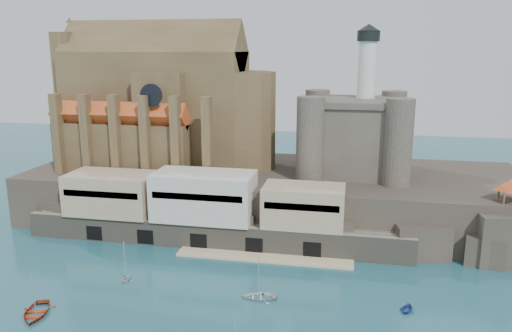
% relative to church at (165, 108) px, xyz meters
% --- Properties ---
extents(ground, '(300.00, 300.00, 0.00)m').
position_rel_church_xyz_m(ground, '(24.13, -41.85, -22.13)').
color(ground, '#1A4C58').
rests_on(ground, ground).
extents(promontory, '(100.00, 36.00, 10.00)m').
position_rel_church_xyz_m(promontory, '(23.94, -2.48, -17.20)').
color(promontory, '#2C2621').
rests_on(promontory, ground).
extents(quay, '(70.00, 12.00, 13.05)m').
position_rel_church_xyz_m(quay, '(13.94, -18.78, -16.06)').
color(quay, '#6F6959').
rests_on(quay, ground).
extents(church, '(47.00, 25.93, 30.51)m').
position_rel_church_xyz_m(church, '(0.00, 0.00, 0.00)').
color(church, brown).
rests_on(church, promontory).
extents(castle_keep, '(21.20, 21.20, 29.30)m').
position_rel_church_xyz_m(castle_keep, '(40.21, -0.78, -3.81)').
color(castle_keep, '#464137').
rests_on(castle_keep, promontory).
extents(rock_outcrop, '(14.50, 10.50, 8.70)m').
position_rel_church_xyz_m(rock_outcrop, '(66.13, -16.01, -18.11)').
color(rock_outcrop, '#2C2621').
rests_on(rock_outcrop, ground).
extents(boat_0, '(4.70, 2.62, 6.32)m').
position_rel_church_xyz_m(boat_0, '(-0.50, -47.83, -22.13)').
color(boat_0, '#973015').
rests_on(boat_0, ground).
extents(boat_4, '(2.37, 1.55, 2.63)m').
position_rel_church_xyz_m(boat_4, '(6.85, -36.09, -22.13)').
color(boat_4, silver).
rests_on(boat_4, ground).
extents(boat_6, '(1.50, 3.68, 5.01)m').
position_rel_church_xyz_m(boat_6, '(27.86, -37.57, -22.13)').
color(boat_6, silver).
rests_on(boat_6, ground).
extents(boat_7, '(2.92, 2.41, 2.91)m').
position_rel_church_xyz_m(boat_7, '(48.27, -37.23, -22.13)').
color(boat_7, navy).
rests_on(boat_7, ground).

